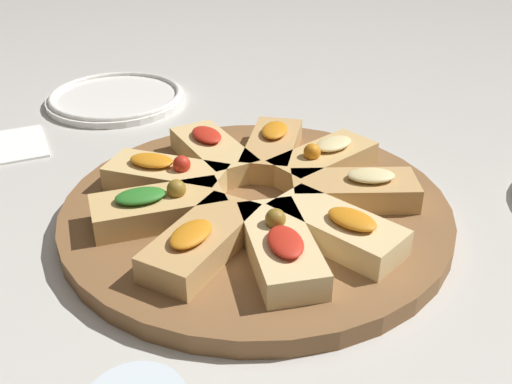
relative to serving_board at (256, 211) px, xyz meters
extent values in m
plane|color=beige|center=(0.00, 0.00, -0.01)|extent=(3.00, 3.00, 0.00)
cylinder|color=brown|center=(0.00, 0.00, 0.00)|extent=(0.41, 0.41, 0.02)
cube|color=#E5C689|center=(0.10, -0.01, 0.02)|extent=(0.14, 0.07, 0.03)
ellipsoid|color=red|center=(0.12, -0.01, 0.04)|extent=(0.05, 0.04, 0.01)
sphere|color=olive|center=(0.08, -0.01, 0.04)|extent=(0.02, 0.02, 0.02)
cube|color=#E5C689|center=(0.09, 0.05, 0.02)|extent=(0.14, 0.11, 0.03)
ellipsoid|color=orange|center=(0.11, 0.06, 0.04)|extent=(0.06, 0.05, 0.01)
cube|color=tan|center=(0.03, 0.10, 0.02)|extent=(0.09, 0.14, 0.03)
ellipsoid|color=beige|center=(0.04, 0.12, 0.04)|extent=(0.04, 0.06, 0.01)
cube|color=tan|center=(-0.04, 0.10, 0.02)|extent=(0.10, 0.14, 0.03)
ellipsoid|color=beige|center=(-0.05, 0.11, 0.04)|extent=(0.05, 0.06, 0.01)
sphere|color=orange|center=(-0.03, 0.08, 0.04)|extent=(0.02, 0.02, 0.02)
cube|color=tan|center=(-0.09, 0.05, 0.02)|extent=(0.14, 0.11, 0.03)
ellipsoid|color=orange|center=(-0.11, 0.06, 0.04)|extent=(0.06, 0.05, 0.01)
cube|color=#DBB775|center=(-0.10, -0.02, 0.02)|extent=(0.14, 0.08, 0.03)
ellipsoid|color=red|center=(-0.12, -0.02, 0.04)|extent=(0.05, 0.04, 0.01)
cube|color=#DBB775|center=(-0.06, -0.08, 0.02)|extent=(0.12, 0.14, 0.03)
ellipsoid|color=orange|center=(-0.07, -0.10, 0.04)|extent=(0.05, 0.06, 0.01)
sphere|color=red|center=(-0.05, -0.07, 0.04)|extent=(0.02, 0.02, 0.02)
cube|color=tan|center=(0.00, -0.10, 0.02)|extent=(0.06, 0.13, 0.03)
ellipsoid|color=#2D7A28|center=(0.00, -0.12, 0.04)|extent=(0.03, 0.05, 0.01)
sphere|color=olive|center=(0.00, -0.08, 0.04)|extent=(0.02, 0.02, 0.02)
cube|color=tan|center=(0.07, -0.08, 0.02)|extent=(0.13, 0.14, 0.03)
ellipsoid|color=orange|center=(0.08, -0.09, 0.04)|extent=(0.06, 0.06, 0.01)
cylinder|color=white|center=(-0.40, -0.10, -0.01)|extent=(0.22, 0.22, 0.01)
torus|color=white|center=(-0.40, -0.10, 0.00)|extent=(0.21, 0.21, 0.01)
cube|color=white|center=(-0.28, -0.26, -0.01)|extent=(0.11, 0.10, 0.01)
camera|label=1|loc=(0.52, -0.18, 0.34)|focal=42.00mm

